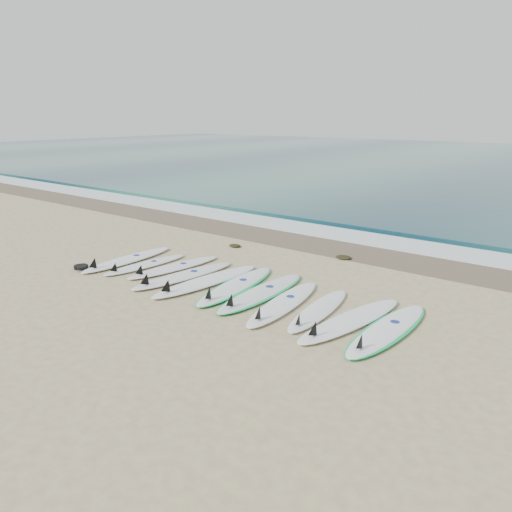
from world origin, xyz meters
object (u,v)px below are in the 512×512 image
Objects in this scene: surfboard_5 at (235,286)px; leash_coil at (81,267)px; surfboard_0 at (126,260)px; surfboard_10 at (387,330)px.

surfboard_5 is 6.23× the size of leash_coil.
surfboard_0 is 6.69m from surfboard_10.
leash_coil is (-3.67, -1.21, -0.00)m from surfboard_5.
leash_coil is (-7.04, -1.10, -0.00)m from surfboard_10.
surfboard_10 is (6.69, 0.10, -0.01)m from surfboard_0.
surfboard_0 is 1.06m from leash_coil.
surfboard_10 is at bearing -2.61° from surfboard_0.
surfboard_5 is at bearing 178.71° from surfboard_10.
leash_coil is (-0.34, -1.00, -0.01)m from surfboard_0.
surfboard_5 reaches higher than leash_coil.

